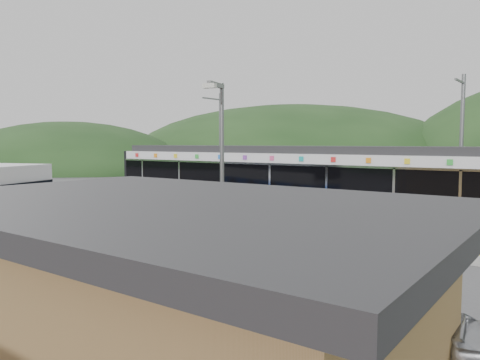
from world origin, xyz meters
The scene contains 9 objects.
ground centered at (0.00, 0.00, 0.00)m, with size 120.00×120.00×0.00m, color #4C4C4F.
hills centered at (6.19, 5.29, 0.00)m, with size 146.00×149.00×26.00m.
platform centered at (0.00, 3.30, 0.15)m, with size 26.00×3.20×0.30m, color #9E9E99.
yellow_line centered at (0.00, 2.00, 0.30)m, with size 26.00×0.10×0.01m, color yellow.
train centered at (-1.17, 6.00, 2.06)m, with size 20.44×3.01×3.74m.
catenary_mast_west centered at (-7.00, 8.56, 3.65)m, with size 0.18×1.80×7.00m.
catenary_mast_east centered at (7.00, 8.56, 3.65)m, with size 0.18×1.80×7.00m.
station_shelter centered at (6.00, -9.01, 1.55)m, with size 9.20×6.20×3.00m.
lamp_post centered at (3.15, -4.17, 3.35)m, with size 0.39×1.03×5.60m.
Camera 1 is at (11.45, -14.53, 3.93)m, focal length 35.00 mm.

